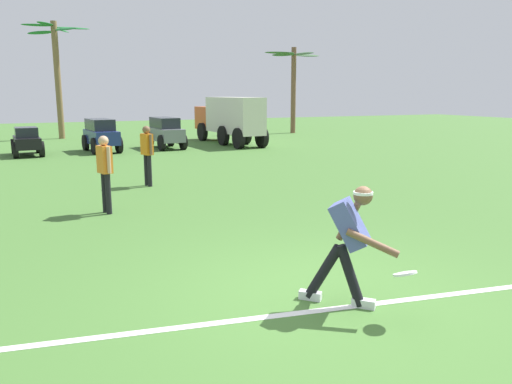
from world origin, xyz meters
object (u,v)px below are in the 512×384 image
Objects in this scene: frisbee_thrower at (348,239)px; box_truck at (229,118)px; frisbee_in_flight at (405,274)px; parked_car_slot_b at (27,141)px; parked_car_slot_c at (101,134)px; parked_car_slot_d at (166,132)px; teammate_midfield at (105,167)px; palm_tree_far_left at (57,68)px; palm_tree_left_of_centre at (293,80)px; teammate_near_sideline at (147,150)px.

frisbee_thrower is 18.79m from box_truck.
box_truck reaches higher than frisbee_in_flight.
parked_car_slot_c is (2.81, 0.20, 0.16)m from parked_car_slot_b.
box_truck is at bearing 73.18° from frisbee_thrower.
box_truck reaches higher than frisbee_thrower.
parked_car_slot_b is 5.58m from parked_car_slot_d.
palm_tree_far_left is (0.11, 18.53, 2.74)m from teammate_midfield.
parked_car_slot_c is 0.42× the size of box_truck.
parked_car_slot_b is 0.38× the size of box_truck.
parked_car_slot_d is 0.49× the size of palm_tree_left_of_centre.
palm_tree_far_left is (-1.28, 15.86, 2.74)m from teammate_near_sideline.
frisbee_thrower reaches higher than parked_car_slot_b.
teammate_midfield reaches higher than frisbee_thrower.
palm_tree_left_of_centre is (13.12, -1.62, -0.50)m from palm_tree_far_left.
teammate_midfield is at bearing -117.54° from teammate_near_sideline.
frisbee_thrower is at bearing -97.15° from parked_car_slot_d.
frisbee_thrower is 0.72m from frisbee_in_flight.
box_truck is at bearing 9.04° from parked_car_slot_c.
palm_tree_left_of_centre is (13.24, 16.92, 2.24)m from teammate_midfield.
box_truck is (3.28, 0.76, 0.51)m from parked_car_slot_d.
teammate_near_sideline is (-0.80, 8.97, 0.41)m from frisbee_in_flight.
frisbee_thrower is at bearing -85.83° from palm_tree_far_left.
parked_car_slot_b is 8.21m from palm_tree_far_left.
teammate_midfield is 11.23m from parked_car_slot_b.
teammate_near_sideline is 9.24m from parked_car_slot_d.
teammate_near_sideline reaches higher than parked_car_slot_d.
teammate_near_sideline reaches higher than parked_car_slot_c.
frisbee_in_flight is 0.18× the size of teammate_midfield.
palm_tree_left_of_centre is at bearing 21.45° from parked_car_slot_b.
teammate_near_sideline is at bearing -121.66° from box_truck.
teammate_midfield is at bearing 109.18° from frisbee_in_flight.
parked_car_slot_c and parked_car_slot_d have the same top height.
teammate_midfield is 0.26× the size of box_truck.
teammate_midfield is at bearing 108.25° from frisbee_thrower.
palm_tree_far_left reaches higher than frisbee_thrower.
frisbee_thrower is at bearing -87.98° from parked_car_slot_c.
parked_car_slot_c is at bearing -175.76° from parked_car_slot_d.
parked_car_slot_c is at bearing 83.54° from teammate_midfield.
frisbee_thrower is at bearing -116.66° from palm_tree_left_of_centre.
frisbee_thrower is at bearing 117.57° from frisbee_in_flight.
palm_tree_far_left is at bearing 94.17° from frisbee_thrower.
palm_tree_left_of_centre is at bearing 50.26° from teammate_near_sideline.
palm_tree_left_of_centre is at bearing 63.34° from frisbee_thrower.
teammate_near_sideline is at bearing 62.46° from teammate_midfield.
palm_tree_left_of_centre is (9.19, 5.39, 2.46)m from parked_car_slot_d.
box_truck is at bearing -141.92° from palm_tree_left_of_centre.
palm_tree_far_left is at bearing 99.21° from parked_car_slot_c.
teammate_midfield is at bearing -82.19° from parked_car_slot_b.
frisbee_thrower is 0.23× the size of box_truck.
palm_tree_far_left is 1.19× the size of palm_tree_left_of_centre.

